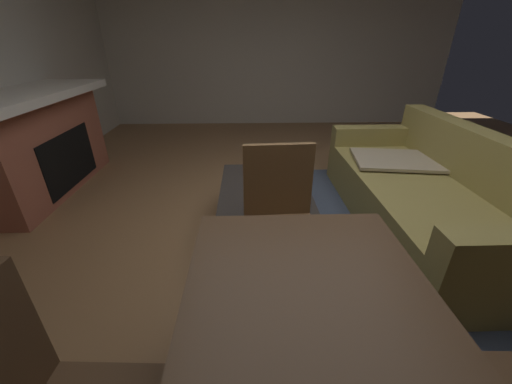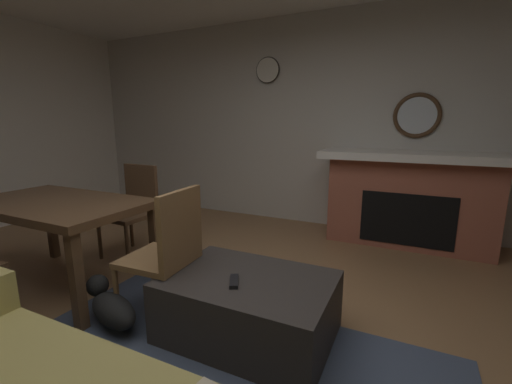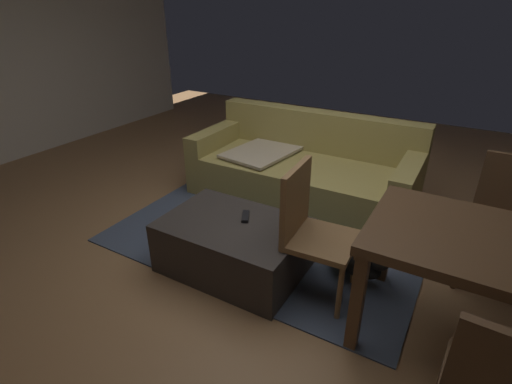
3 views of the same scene
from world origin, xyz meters
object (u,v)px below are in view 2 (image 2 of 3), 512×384
(tv_remote, at_px, (234,281))
(small_dog, at_px, (110,306))
(dining_chair_south, at_px, (134,205))
(wall_clock, at_px, (268,70))
(fireplace, at_px, (409,198))
(dining_chair_west, at_px, (168,248))
(ottoman_coffee_table, at_px, (248,307))
(round_wall_mirror, at_px, (417,116))
(dining_table, at_px, (57,211))

(tv_remote, xyz_separation_m, small_dog, (0.81, 0.23, -0.25))
(tv_remote, distance_m, dining_chair_south, 1.87)
(tv_remote, distance_m, wall_clock, 3.30)
(fireplace, relative_size, small_dog, 3.73)
(tv_remote, xyz_separation_m, dining_chair_west, (0.53, -0.04, 0.11))
(dining_chair_south, xyz_separation_m, small_dog, (-0.85, 1.08, -0.36))
(wall_clock, bearing_deg, ottoman_coffee_table, 111.33)
(round_wall_mirror, height_order, dining_chair_south, round_wall_mirror)
(tv_remote, height_order, dining_chair_south, dining_chair_south)
(fireplace, xyz_separation_m, dining_table, (2.56, 2.37, 0.12))
(tv_remote, distance_m, dining_chair_west, 0.54)
(wall_clock, bearing_deg, small_dog, 93.09)
(fireplace, xyz_separation_m, dining_chair_west, (1.43, 2.36, -0.01))
(fireplace, xyz_separation_m, dining_chair_south, (2.56, 1.55, -0.01))
(tv_remote, relative_size, wall_clock, 0.47)
(ottoman_coffee_table, distance_m, dining_chair_west, 0.66)
(dining_chair_west, bearing_deg, dining_chair_south, -35.63)
(ottoman_coffee_table, height_order, tv_remote, tv_remote)
(dining_table, relative_size, wall_clock, 4.33)
(dining_table, distance_m, dining_chair_west, 1.14)
(ottoman_coffee_table, distance_m, tv_remote, 0.24)
(fireplace, distance_m, dining_table, 3.49)
(round_wall_mirror, distance_m, dining_table, 3.77)
(dining_chair_west, height_order, dining_chair_south, same)
(ottoman_coffee_table, xyz_separation_m, dining_chair_south, (1.70, -0.75, 0.32))
(fireplace, relative_size, dining_chair_south, 2.07)
(fireplace, height_order, tv_remote, fireplace)
(round_wall_mirror, xyz_separation_m, dining_chair_west, (1.43, 2.65, -0.91))
(small_dog, bearing_deg, dining_chair_west, -135.45)
(dining_chair_south, distance_m, wall_clock, 2.49)
(small_dog, bearing_deg, ottoman_coffee_table, -158.57)
(dining_chair_west, relative_size, small_dog, 1.80)
(round_wall_mirror, bearing_deg, dining_chair_west, 61.67)
(fireplace, height_order, dining_table, fireplace)
(small_dog, bearing_deg, dining_table, -17.50)
(fireplace, height_order, dining_chair_south, fireplace)
(dining_chair_south, bearing_deg, ottoman_coffee_table, 156.26)
(dining_chair_west, bearing_deg, ottoman_coffee_table, -174.02)
(ottoman_coffee_table, xyz_separation_m, small_dog, (0.85, 0.33, -0.04))
(tv_remote, xyz_separation_m, wall_clock, (0.97, -2.69, 1.63))
(round_wall_mirror, height_order, wall_clock, wall_clock)
(ottoman_coffee_table, xyz_separation_m, dining_table, (1.71, 0.07, 0.45))
(small_dog, bearing_deg, tv_remote, -164.10)
(round_wall_mirror, relative_size, dining_chair_west, 0.55)
(dining_table, relative_size, dining_chair_south, 1.59)
(tv_remote, distance_m, small_dog, 0.88)
(round_wall_mirror, bearing_deg, ottoman_coffee_table, 71.73)
(tv_remote, bearing_deg, dining_chair_west, -31.85)
(tv_remote, relative_size, dining_table, 0.11)
(dining_chair_south, xyz_separation_m, wall_clock, (-0.69, -1.84, 1.53))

